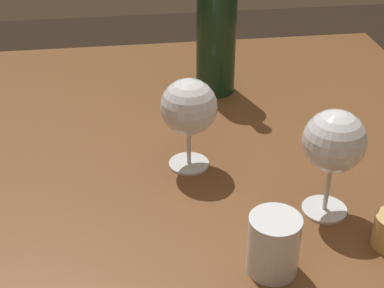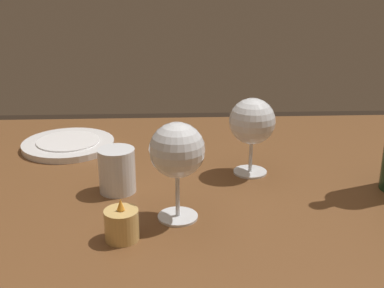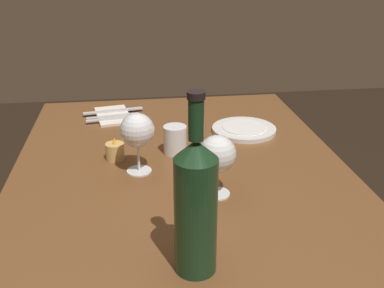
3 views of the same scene
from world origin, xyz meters
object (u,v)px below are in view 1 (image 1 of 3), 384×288
object	(u,v)px
wine_glass_left	(189,109)
wine_glass_right	(334,143)
wine_bottle	(216,26)
water_tumbler	(273,246)

from	to	relation	value
wine_glass_left	wine_glass_right	world-z (taller)	wine_glass_right
wine_glass_left	wine_bottle	world-z (taller)	wine_bottle
wine_glass_left	wine_glass_right	distance (m)	0.23
wine_glass_left	water_tumbler	distance (m)	0.27
wine_glass_left	wine_bottle	bearing A→B (deg)	161.52
wine_bottle	water_tumbler	world-z (taller)	wine_bottle
wine_bottle	wine_glass_right	bearing A→B (deg)	12.51
water_tumbler	wine_bottle	bearing A→B (deg)	178.30
wine_glass_right	water_tumbler	distance (m)	0.17
wine_glass_right	wine_bottle	bearing A→B (deg)	-167.49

